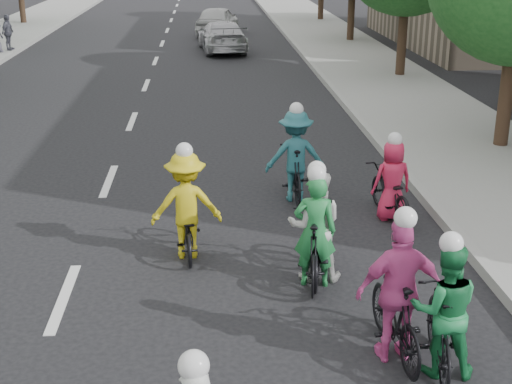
{
  "coord_description": "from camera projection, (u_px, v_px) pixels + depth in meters",
  "views": [
    {
      "loc": [
        2.03,
        -8.89,
        4.67
      ],
      "look_at": [
        2.75,
        1.34,
        1.0
      ],
      "focal_mm": 50.0,
      "sensor_mm": 36.0,
      "label": 1
    }
  ],
  "objects": [
    {
      "name": "ground",
      "position": [
        64.0,
        298.0,
        9.79
      ],
      "size": [
        120.0,
        120.0,
        0.0
      ],
      "primitive_type": "plane",
      "color": "black",
      "rests_on": "ground"
    },
    {
      "name": "sidewalk_right",
      "position": [
        424.0,
        114.0,
        19.68
      ],
      "size": [
        4.0,
        80.0,
        0.15
      ],
      "primitive_type": "cube",
      "color": "gray",
      "rests_on": "ground"
    },
    {
      "name": "curb_right",
      "position": [
        354.0,
        114.0,
        19.55
      ],
      "size": [
        0.18,
        80.0,
        0.18
      ],
      "primitive_type": "cube",
      "color": "#999993",
      "rests_on": "ground"
    },
    {
      "name": "cyclist_1",
      "position": [
        442.0,
        319.0,
        7.97
      ],
      "size": [
        0.85,
        1.67,
        1.72
      ],
      "rotation": [
        0.0,
        0.0,
        2.97
      ],
      "color": "black",
      "rests_on": "ground"
    },
    {
      "name": "cyclist_2",
      "position": [
        187.0,
        214.0,
        10.9
      ],
      "size": [
        1.12,
        1.59,
        1.82
      ],
      "rotation": [
        0.0,
        0.0,
        3.2
      ],
      "color": "black",
      "rests_on": "ground"
    },
    {
      "name": "cyclist_3",
      "position": [
        398.0,
        303.0,
        8.22
      ],
      "size": [
        1.06,
        1.7,
        1.9
      ],
      "rotation": [
        0.0,
        0.0,
        3.23
      ],
      "color": "black",
      "rests_on": "ground"
    },
    {
      "name": "cyclist_4",
      "position": [
        391.0,
        188.0,
        12.44
      ],
      "size": [
        0.83,
        1.77,
        1.57
      ],
      "rotation": [
        0.0,
        0.0,
        3.28
      ],
      "color": "black",
      "rests_on": "ground"
    },
    {
      "name": "cyclist_5",
      "position": [
        314.0,
        242.0,
        10.04
      ],
      "size": [
        0.69,
        1.68,
        1.78
      ],
      "rotation": [
        0.0,
        0.0,
        2.99
      ],
      "color": "black",
      "rests_on": "ground"
    },
    {
      "name": "cyclist_6",
      "position": [
        314.0,
        236.0,
        10.22
      ],
      "size": [
        0.86,
        1.75,
        1.78
      ],
      "rotation": [
        0.0,
        0.0,
        3.03
      ],
      "color": "black",
      "rests_on": "ground"
    },
    {
      "name": "cyclist_7",
      "position": [
        295.0,
        162.0,
        13.25
      ],
      "size": [
        1.11,
        1.72,
        1.87
      ],
      "rotation": [
        0.0,
        0.0,
        3.14
      ],
      "color": "black",
      "rests_on": "ground"
    },
    {
      "name": "follow_car_lead",
      "position": [
        222.0,
        36.0,
        30.75
      ],
      "size": [
        2.28,
        4.67,
        1.31
      ],
      "primitive_type": "imported",
      "rotation": [
        0.0,
        0.0,
        3.24
      ],
      "color": "#ABABAF",
      "rests_on": "ground"
    },
    {
      "name": "follow_car_trail",
      "position": [
        217.0,
        20.0,
        35.93
      ],
      "size": [
        2.48,
        4.5,
        1.45
      ],
      "primitive_type": "imported",
      "rotation": [
        0.0,
        0.0,
        2.95
      ],
      "color": "silver",
      "rests_on": "ground"
    },
    {
      "name": "spectator_1",
      "position": [
        8.0,
        32.0,
        30.06
      ],
      "size": [
        0.55,
        0.93,
        1.48
      ],
      "primitive_type": "imported",
      "rotation": [
        0.0,
        0.0,
        1.35
      ],
      "color": "#51525E",
      "rests_on": "sidewalk_left"
    }
  ]
}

